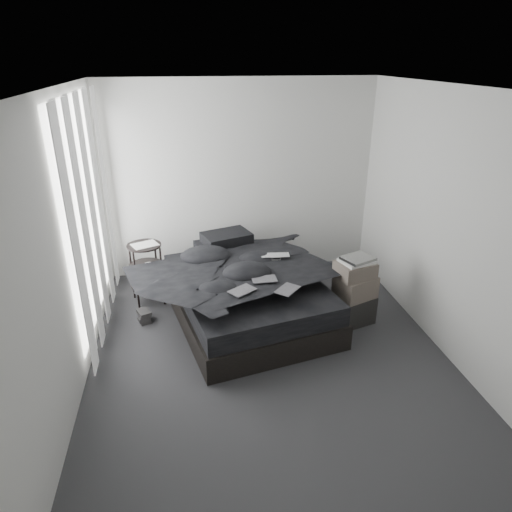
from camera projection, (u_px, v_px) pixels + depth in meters
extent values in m
cube|color=#313133|center=(268.00, 352.00, 4.76)|extent=(3.60, 4.20, 0.01)
cube|color=white|center=(272.00, 87.00, 3.70)|extent=(3.60, 4.20, 0.01)
cube|color=silver|center=(240.00, 180.00, 6.12)|extent=(3.60, 0.01, 2.60)
cube|color=silver|center=(347.00, 384.00, 2.33)|extent=(3.60, 0.01, 2.60)
cube|color=silver|center=(67.00, 249.00, 3.96)|extent=(0.01, 4.20, 2.60)
cube|color=silver|center=(449.00, 226.00, 4.49)|extent=(0.01, 4.20, 2.60)
cube|color=white|center=(86.00, 211.00, 4.76)|extent=(0.02, 2.00, 2.30)
cube|color=white|center=(92.00, 217.00, 4.79)|extent=(0.06, 2.12, 2.48)
cube|color=black|center=(247.00, 306.00, 5.36)|extent=(1.97, 2.35, 0.28)
cube|color=black|center=(247.00, 287.00, 5.25)|extent=(1.90, 2.28, 0.22)
imported|color=black|center=(248.00, 271.00, 5.12)|extent=(1.86, 2.05, 0.24)
cube|color=black|center=(221.00, 248.00, 5.85)|extent=(0.70, 0.54, 0.14)
cube|color=black|center=(227.00, 238.00, 5.80)|extent=(0.68, 0.56, 0.13)
imported|color=silver|center=(276.00, 252.00, 5.28)|extent=(0.35, 0.25, 0.03)
cube|color=black|center=(242.00, 284.00, 4.56)|extent=(0.31, 0.29, 0.01)
cube|color=black|center=(264.00, 272.00, 4.78)|extent=(0.26, 0.17, 0.01)
cube|color=black|center=(288.00, 282.00, 4.57)|extent=(0.30, 0.31, 0.01)
cylinder|color=black|center=(147.00, 274.00, 5.60)|extent=(0.50, 0.50, 0.76)
cube|color=white|center=(145.00, 245.00, 5.43)|extent=(0.36, 0.32, 0.02)
cube|color=black|center=(144.00, 316.00, 5.28)|extent=(0.18, 0.21, 0.13)
cube|color=black|center=(352.00, 309.00, 5.25)|extent=(0.53, 0.46, 0.33)
cube|color=#60554C|center=(355.00, 287.00, 5.13)|extent=(0.51, 0.46, 0.25)
cube|color=#60554C|center=(355.00, 270.00, 5.04)|extent=(0.46, 0.41, 0.17)
cube|color=silver|center=(357.00, 261.00, 5.01)|extent=(0.40, 0.36, 0.03)
cube|color=silver|center=(358.00, 258.00, 4.99)|extent=(0.40, 0.37, 0.03)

